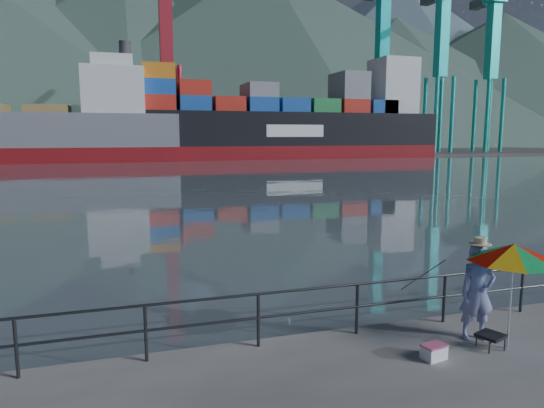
{
  "coord_description": "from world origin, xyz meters",
  "views": [
    {
      "loc": [
        -3.26,
        -6.47,
        3.87
      ],
      "look_at": [
        0.59,
        6.0,
        2.0
      ],
      "focal_mm": 32.0,
      "sensor_mm": 36.0,
      "label": 1
    }
  ],
  "objects_px": {
    "bulk_carrier": "(10,133)",
    "cooler_bag": "(434,353)",
    "container_ship": "(295,123)",
    "fisherman": "(477,293)",
    "beach_umbrella": "(514,253)"
  },
  "relations": [
    {
      "from": "fisherman",
      "to": "bulk_carrier",
      "type": "xyz_separation_m",
      "value": [
        -21.91,
        72.59,
        3.2
      ]
    },
    {
      "from": "cooler_bag",
      "to": "container_ship",
      "type": "relative_size",
      "value": 0.01
    },
    {
      "from": "bulk_carrier",
      "to": "cooler_bag",
      "type": "bearing_deg",
      "value": -74.23
    },
    {
      "from": "fisherman",
      "to": "bulk_carrier",
      "type": "relative_size",
      "value": 0.04
    },
    {
      "from": "fisherman",
      "to": "bulk_carrier",
      "type": "height_order",
      "value": "bulk_carrier"
    },
    {
      "from": "bulk_carrier",
      "to": "container_ship",
      "type": "distance_m",
      "value": 44.93
    },
    {
      "from": "fisherman",
      "to": "container_ship",
      "type": "bearing_deg",
      "value": 87.11
    },
    {
      "from": "fisherman",
      "to": "container_ship",
      "type": "height_order",
      "value": "container_ship"
    },
    {
      "from": "fisherman",
      "to": "container_ship",
      "type": "relative_size",
      "value": 0.03
    },
    {
      "from": "beach_umbrella",
      "to": "bulk_carrier",
      "type": "relative_size",
      "value": 0.04
    },
    {
      "from": "cooler_bag",
      "to": "beach_umbrella",
      "type": "bearing_deg",
      "value": -12.16
    },
    {
      "from": "fisherman",
      "to": "container_ship",
      "type": "xyz_separation_m",
      "value": [
        22.96,
        73.75,
        4.97
      ]
    },
    {
      "from": "cooler_bag",
      "to": "container_ship",
      "type": "height_order",
      "value": "container_ship"
    },
    {
      "from": "fisherman",
      "to": "bulk_carrier",
      "type": "distance_m",
      "value": 75.9
    },
    {
      "from": "container_ship",
      "to": "fisherman",
      "type": "bearing_deg",
      "value": -107.29
    }
  ]
}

